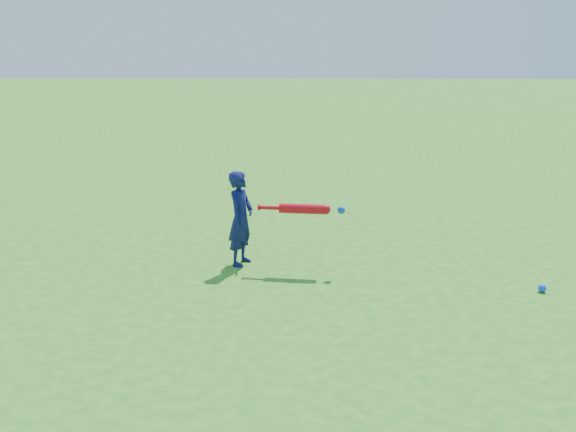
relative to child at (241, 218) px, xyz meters
name	(u,v)px	position (x,y,z in m)	size (l,w,h in m)	color
ground	(249,261)	(0.06, 0.10, -0.50)	(80.00, 80.00, 0.00)	#2B771C
child	(241,218)	(0.00, 0.00, 0.00)	(0.37, 0.24, 1.01)	#10144F
ground_ball_blue	(542,288)	(2.93, -0.71, -0.46)	(0.08, 0.08, 0.08)	blue
bat_swing	(306,209)	(0.69, -0.12, 0.14)	(0.90, 0.16, 0.10)	red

